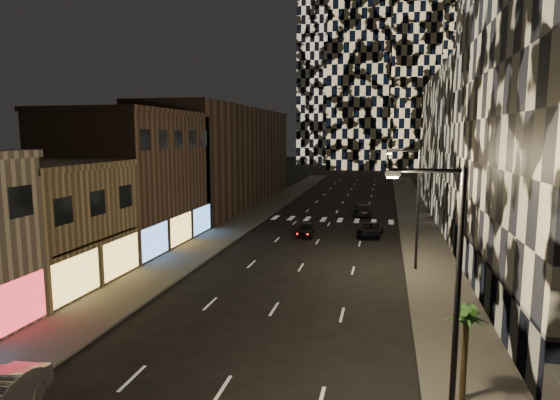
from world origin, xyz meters
The scene contains 16 objects.
sidewalk_left centered at (-10.00, 50.00, 0.07)m, with size 4.00×120.00×0.15m, color #47443F.
sidewalk_right centered at (10.00, 50.00, 0.07)m, with size 4.00×120.00×0.15m, color #47443F.
curb_left centered at (-7.90, 50.00, 0.07)m, with size 0.20×120.00×0.15m, color #4C4C47.
curb_right centered at (7.90, 50.00, 0.07)m, with size 0.20×120.00×0.15m, color #4C4C47.
retail_tan centered at (-17.00, 21.00, 4.00)m, with size 10.00×10.00×8.00m, color #867150.
retail_brown centered at (-17.00, 33.50, 6.00)m, with size 10.00×15.00×12.00m, color #4E392C.
retail_filler_left centered at (-17.00, 60.00, 7.00)m, with size 10.00×40.00×14.00m, color #4E392C.
midrise_base centered at (12.30, 24.50, 1.50)m, with size 0.60×25.00×3.00m, color #383838.
midrise_filler_right centered at (20.00, 57.00, 9.00)m, with size 16.00×40.00×18.00m, color #232326.
tower_center_low centered at (-2.00, 140.00, 47.50)m, with size 18.00×18.00×95.00m, color black.
streetlight_near centered at (8.35, 10.00, 5.35)m, with size 2.55×0.25×9.00m.
streetlight_far centered at (8.35, 30.00, 5.35)m, with size 2.55×0.25×9.00m.
car_dark_midlane centered at (-1.53, 40.32, 0.68)m, with size 1.60×3.98×1.36m, color black.
car_dark_oncoming centered at (3.50, 53.84, 0.76)m, with size 2.12×5.21×1.51m, color black.
car_dark_rightlane centered at (4.85, 41.61, 0.66)m, with size 2.21×4.78×1.33m, color black.
palm_tree centered at (9.29, 12.16, 3.22)m, with size 1.89×1.88×3.72m.
Camera 1 is at (6.17, -5.65, 10.19)m, focal length 30.00 mm.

